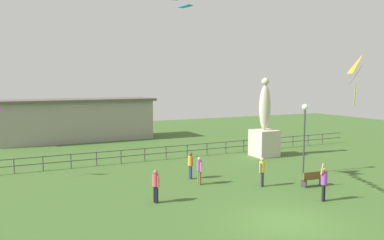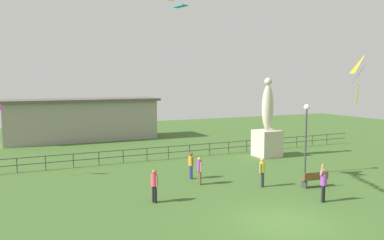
% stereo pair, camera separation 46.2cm
% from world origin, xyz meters
% --- Properties ---
extents(ground_plane, '(80.00, 80.00, 0.00)m').
position_xyz_m(ground_plane, '(0.00, 0.00, 0.00)').
color(ground_plane, '#3D6028').
extents(statue_monument, '(1.74, 1.74, 5.93)m').
position_xyz_m(statue_monument, '(7.69, 11.79, 1.83)').
color(statue_monument, beige).
rests_on(statue_monument, ground_plane).
extents(lamppost, '(0.36, 0.36, 4.30)m').
position_xyz_m(lamppost, '(6.47, 6.15, 3.14)').
color(lamppost, '#38383D').
rests_on(lamppost, ground_plane).
extents(park_bench, '(1.53, 0.57, 0.85)m').
position_xyz_m(park_bench, '(4.88, 3.57, 0.46)').
color(park_bench, brown).
rests_on(park_bench, ground_plane).
extents(person_0, '(0.29, 0.47, 1.57)m').
position_xyz_m(person_0, '(-0.38, 8.04, 0.90)').
color(person_0, navy).
rests_on(person_0, ground_plane).
extents(person_2, '(0.29, 0.46, 1.54)m').
position_xyz_m(person_2, '(-0.50, 6.67, 0.89)').
color(person_2, brown).
rests_on(person_2, ground_plane).
extents(person_3, '(0.48, 0.31, 1.86)m').
position_xyz_m(person_3, '(3.44, 1.43, 0.93)').
color(person_3, black).
rests_on(person_3, ground_plane).
extents(person_4, '(0.45, 0.29, 1.58)m').
position_xyz_m(person_4, '(2.36, 4.83, 0.91)').
color(person_4, '#3F4C47').
rests_on(person_4, ground_plane).
extents(person_5, '(0.29, 0.46, 1.58)m').
position_xyz_m(person_5, '(-3.81, 4.71, 0.91)').
color(person_5, black).
rests_on(person_5, ground_plane).
extents(kite_3, '(1.15, 1.08, 2.97)m').
position_xyz_m(kite_3, '(9.25, 4.49, 6.48)').
color(kite_3, yellow).
extents(waterfront_railing, '(36.00, 0.06, 0.95)m').
position_xyz_m(waterfront_railing, '(-0.32, 14.00, 0.63)').
color(waterfront_railing, '#4C4742').
rests_on(waterfront_railing, ground_plane).
extents(pavilion_building, '(14.45, 4.42, 3.99)m').
position_xyz_m(pavilion_building, '(-3.56, 26.00, 2.02)').
color(pavilion_building, gray).
rests_on(pavilion_building, ground_plane).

